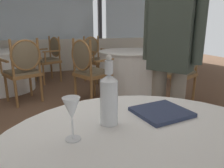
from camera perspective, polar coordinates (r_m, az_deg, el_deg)
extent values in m
plane|color=brown|center=(2.34, -12.68, -15.71)|extent=(13.45, 13.45, 0.00)
cube|color=silver|center=(5.93, -17.84, 7.16)|extent=(9.96, 0.12, 0.85)
cube|color=silver|center=(5.94, -18.98, 20.27)|extent=(2.75, 0.02, 1.87)
cube|color=silver|center=(6.79, 10.16, 20.08)|extent=(2.75, 0.02, 1.87)
cube|color=#333338|center=(6.17, -3.34, 20.80)|extent=(0.08, 0.14, 1.87)
cube|color=#333338|center=(7.66, 21.01, 18.79)|extent=(0.08, 0.14, 1.87)
cylinder|color=white|center=(0.85, 11.55, -17.62)|extent=(1.30, 1.30, 0.02)
cylinder|color=white|center=(0.98, -0.82, -5.01)|extent=(0.08, 0.08, 0.21)
cone|color=white|center=(0.95, -0.84, 1.82)|extent=(0.08, 0.08, 0.03)
cylinder|color=white|center=(0.94, -0.85, 4.50)|extent=(0.04, 0.04, 0.06)
sphere|color=silver|center=(0.93, -0.86, 7.04)|extent=(0.03, 0.03, 0.03)
cylinder|color=white|center=(0.91, -10.35, -14.23)|extent=(0.06, 0.06, 0.00)
cylinder|color=white|center=(0.89, -10.49, -11.75)|extent=(0.01, 0.01, 0.08)
cone|color=white|center=(0.85, -10.77, -6.48)|extent=(0.07, 0.07, 0.09)
cube|color=#2D3856|center=(1.15, 13.06, -7.29)|extent=(0.29, 0.27, 0.02)
cylinder|color=white|center=(4.45, -27.69, 7.68)|extent=(1.13, 1.13, 0.02)
cylinder|color=white|center=(4.51, -27.11, 3.02)|extent=(1.10, 1.10, 0.72)
cube|color=olive|center=(3.65, -22.86, 2.42)|extent=(0.61, 0.61, 0.05)
cube|color=#75664C|center=(3.64, -22.93, 3.08)|extent=(0.56, 0.56, 0.04)
cylinder|color=olive|center=(3.82, -26.39, -1.13)|extent=(0.04, 0.04, 0.43)
cylinder|color=olive|center=(3.96, -20.94, -0.02)|extent=(0.04, 0.04, 0.43)
cylinder|color=olive|center=(3.46, -24.25, -2.49)|extent=(0.04, 0.04, 0.43)
cylinder|color=olive|center=(3.60, -18.34, -1.22)|extent=(0.04, 0.04, 0.43)
cylinder|color=olive|center=(3.35, -25.24, 6.22)|extent=(0.04, 0.04, 0.54)
cylinder|color=olive|center=(3.50, -19.06, 7.16)|extent=(0.04, 0.04, 0.54)
ellipsoid|color=#75664C|center=(3.40, -22.03, 7.14)|extent=(0.38, 0.21, 0.45)
torus|color=olive|center=(3.40, -22.03, 7.14)|extent=(0.43, 0.22, 0.46)
cube|color=olive|center=(3.55, -27.13, 5.63)|extent=(0.19, 0.35, 0.03)
cylinder|color=olive|center=(3.70, -27.60, 4.16)|extent=(0.03, 0.03, 0.22)
cube|color=olive|center=(3.72, -19.80, 6.79)|extent=(0.19, 0.35, 0.03)
cylinder|color=olive|center=(3.87, -20.55, 5.35)|extent=(0.03, 0.03, 0.22)
cube|color=olive|center=(4.83, -17.00, 5.75)|extent=(0.61, 0.61, 0.05)
cube|color=#75664C|center=(4.82, -17.04, 6.25)|extent=(0.56, 0.56, 0.04)
cylinder|color=olive|center=(4.61, -17.80, 2.28)|extent=(0.04, 0.04, 0.42)
cylinder|color=olive|center=(4.96, -19.91, 2.98)|extent=(0.04, 0.04, 0.42)
cylinder|color=olive|center=(4.80, -13.55, 3.07)|extent=(0.04, 0.04, 0.42)
cylinder|color=olive|center=(5.14, -15.88, 3.71)|extent=(0.04, 0.04, 0.42)
cylinder|color=olive|center=(4.72, -13.94, 9.14)|extent=(0.04, 0.04, 0.50)
cylinder|color=olive|center=(5.06, -16.30, 9.37)|extent=(0.04, 0.04, 0.50)
ellipsoid|color=#75664C|center=(4.90, -15.03, 9.57)|extent=(0.21, 0.38, 0.42)
torus|color=olive|center=(4.90, -15.03, 9.57)|extent=(0.21, 0.41, 0.43)
cube|color=olive|center=(4.57, -15.98, 8.42)|extent=(0.35, 0.19, 0.03)
cylinder|color=olive|center=(4.52, -17.44, 6.83)|extent=(0.03, 0.03, 0.22)
cube|color=olive|center=(5.01, -18.78, 8.76)|extent=(0.35, 0.19, 0.03)
cylinder|color=olive|center=(4.97, -20.13, 7.30)|extent=(0.03, 0.03, 0.22)
cylinder|color=olive|center=(5.26, -27.22, 2.69)|extent=(0.04, 0.04, 0.39)
cylinder|color=olive|center=(5.25, -27.31, 6.64)|extent=(0.03, 0.03, 0.22)
cylinder|color=white|center=(3.99, 5.26, 8.65)|extent=(1.21, 1.21, 0.02)
cylinder|color=white|center=(4.05, 5.14, 3.42)|extent=(1.18, 1.18, 0.72)
cube|color=olive|center=(3.36, -5.18, 2.62)|extent=(0.61, 0.61, 0.05)
cube|color=#75664C|center=(3.35, -5.19, 3.33)|extent=(0.56, 0.56, 0.04)
cylinder|color=olive|center=(3.70, -4.74, -0.05)|extent=(0.04, 0.04, 0.43)
cylinder|color=olive|center=(3.41, -0.34, -1.30)|extent=(0.04, 0.04, 0.43)
cylinder|color=olive|center=(3.46, -9.76, -1.30)|extent=(0.04, 0.04, 0.43)
cylinder|color=olive|center=(3.16, -5.48, -2.77)|extent=(0.04, 0.04, 0.43)
cylinder|color=olive|center=(3.35, -10.17, 7.43)|extent=(0.04, 0.04, 0.53)
cylinder|color=olive|center=(3.03, -5.74, 6.80)|extent=(0.04, 0.04, 0.53)
ellipsoid|color=#75664C|center=(3.18, -8.29, 7.58)|extent=(0.21, 0.37, 0.45)
torus|color=olive|center=(3.18, -8.29, 7.58)|extent=(0.23, 0.43, 0.46)
cube|color=olive|center=(3.52, -7.68, 7.17)|extent=(0.35, 0.19, 0.03)
cylinder|color=olive|center=(3.63, -5.85, 5.70)|extent=(0.03, 0.03, 0.22)
cube|color=olive|center=(3.15, -2.03, 6.34)|extent=(0.35, 0.19, 0.03)
cylinder|color=olive|center=(3.26, -0.21, 4.71)|extent=(0.03, 0.03, 0.22)
cube|color=olive|center=(3.52, 17.15, 2.48)|extent=(0.61, 0.61, 0.05)
cube|color=#75664C|center=(3.51, 17.20, 3.16)|extent=(0.56, 0.56, 0.04)
cylinder|color=olive|center=(3.50, 12.43, -1.27)|extent=(0.04, 0.04, 0.43)
cylinder|color=olive|center=(3.83, 15.64, -0.04)|extent=(0.04, 0.04, 0.43)
cylinder|color=olive|center=(3.32, 18.26, -2.62)|extent=(0.04, 0.04, 0.43)
cylinder|color=olive|center=(3.67, 21.08, -1.20)|extent=(0.04, 0.04, 0.43)
cylinder|color=olive|center=(3.21, 19.00, 5.91)|extent=(0.04, 0.04, 0.47)
cylinder|color=olive|center=(3.57, 21.84, 6.52)|extent=(0.04, 0.04, 0.47)
ellipsoid|color=#75664C|center=(3.38, 20.76, 6.59)|extent=(0.37, 0.21, 0.40)
torus|color=olive|center=(3.38, 20.76, 6.59)|extent=(0.38, 0.21, 0.41)
cube|color=olive|center=(3.27, 15.11, 6.07)|extent=(0.19, 0.35, 0.03)
cylinder|color=olive|center=(3.35, 12.89, 4.53)|extent=(0.03, 0.03, 0.22)
cube|color=olive|center=(3.70, 18.99, 6.80)|extent=(0.19, 0.35, 0.03)
cylinder|color=olive|center=(3.78, 16.93, 5.44)|extent=(0.03, 0.03, 0.22)
cube|color=olive|center=(4.79, 12.44, 5.93)|extent=(0.61, 0.61, 0.05)
cube|color=#75664C|center=(4.78, 12.47, 6.44)|extent=(0.56, 0.56, 0.04)
cylinder|color=olive|center=(4.56, 13.04, 2.47)|extent=(0.04, 0.04, 0.42)
cylinder|color=olive|center=(4.78, 8.97, 3.24)|extent=(0.04, 0.04, 0.42)
cylinder|color=olive|center=(4.90, 15.51, 3.17)|extent=(0.04, 0.04, 0.42)
cylinder|color=olive|center=(5.10, 11.61, 3.88)|extent=(0.04, 0.04, 0.42)
cylinder|color=olive|center=(4.82, 15.96, 9.30)|extent=(0.04, 0.04, 0.54)
cylinder|color=olive|center=(5.03, 11.93, 9.77)|extent=(0.04, 0.04, 0.54)
ellipsoid|color=#75664C|center=(4.93, 14.02, 9.87)|extent=(0.21, 0.37, 0.45)
torus|color=olive|center=(4.93, 14.02, 9.87)|extent=(0.23, 0.43, 0.46)
cube|color=olive|center=(4.61, 15.12, 8.50)|extent=(0.35, 0.19, 0.03)
cylinder|color=olive|center=(4.51, 14.12, 7.00)|extent=(0.03, 0.03, 0.22)
cube|color=olive|center=(4.88, 9.97, 9.13)|extent=(0.35, 0.19, 0.03)
cylinder|color=olive|center=(4.78, 8.94, 7.72)|extent=(0.03, 0.03, 0.22)
cube|color=olive|center=(4.68, -3.86, 5.99)|extent=(0.61, 0.61, 0.05)
cube|color=#75664C|center=(4.67, -3.87, 6.51)|extent=(0.56, 0.56, 0.04)
cylinder|color=olive|center=(4.71, -0.37, 3.24)|extent=(0.04, 0.04, 0.41)
cylinder|color=olive|center=(4.45, -4.01, 2.47)|extent=(0.04, 0.04, 0.41)
cylinder|color=olive|center=(5.00, -3.62, 3.91)|extent=(0.04, 0.04, 0.41)
cylinder|color=olive|center=(4.75, -7.22, 3.21)|extent=(0.04, 0.04, 0.41)
cylinder|color=olive|center=(4.92, -3.72, 9.78)|extent=(0.04, 0.04, 0.52)
cylinder|color=olive|center=(4.67, -7.43, 9.38)|extent=(0.04, 0.04, 0.52)
ellipsoid|color=#75664C|center=(4.80, -5.66, 9.90)|extent=(0.37, 0.21, 0.43)
torus|color=olive|center=(4.80, -5.66, 9.90)|extent=(0.41, 0.22, 0.44)
cube|color=olive|center=(4.80, -1.49, 9.21)|extent=(0.19, 0.35, 0.03)
cylinder|color=olive|center=(4.71, -0.28, 7.75)|extent=(0.03, 0.03, 0.22)
cube|color=olive|center=(4.47, -6.16, 8.68)|extent=(0.19, 0.35, 0.03)
cylinder|color=olive|center=(4.38, -4.94, 7.12)|extent=(0.03, 0.03, 0.22)
cylinder|color=gray|center=(2.10, 12.08, -7.00)|extent=(0.13, 0.13, 0.81)
cylinder|color=gray|center=(2.04, 16.73, -8.00)|extent=(0.13, 0.13, 0.81)
cube|color=#424C42|center=(1.91, 15.79, 12.55)|extent=(0.37, 0.41, 0.61)
cylinder|color=#424C42|center=(2.00, 9.80, 13.86)|extent=(0.09, 0.09, 0.52)
cylinder|color=#424C42|center=(1.84, 22.41, 12.86)|extent=(0.09, 0.09, 0.52)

